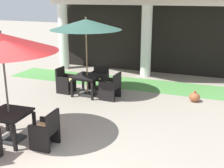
% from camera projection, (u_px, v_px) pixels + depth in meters
% --- Properties ---
extents(lawn_strip, '(11.03, 1.68, 0.01)m').
position_uv_depth(lawn_strip, '(137.00, 84.00, 11.94)').
color(lawn_strip, '#519347').
rests_on(lawn_strip, ground).
extents(patio_table_near_foreground, '(0.93, 0.93, 0.75)m').
position_uv_depth(patio_table_near_foreground, '(9.00, 116.00, 7.14)').
color(patio_table_near_foreground, black).
rests_on(patio_table_near_foreground, ground).
extents(patio_umbrella_near_foreground, '(2.53, 2.53, 2.68)m').
position_uv_depth(patio_umbrella_near_foreground, '(1.00, 43.00, 6.64)').
color(patio_umbrella_near_foreground, '#2D2D2D').
rests_on(patio_umbrella_near_foreground, ground).
extents(patio_chair_near_foreground_east, '(0.55, 0.60, 0.89)m').
position_uv_depth(patio_chair_near_foreground_east, '(46.00, 131.00, 6.92)').
color(patio_chair_near_foreground_east, black).
rests_on(patio_chair_near_foreground_east, ground).
extents(patio_table_mid_left, '(0.90, 0.90, 0.74)m').
position_uv_depth(patio_table_mid_left, '(87.00, 78.00, 10.44)').
color(patio_table_mid_left, black).
rests_on(patio_table_mid_left, ground).
extents(patio_umbrella_mid_left, '(2.41, 2.41, 2.72)m').
position_uv_depth(patio_umbrella_mid_left, '(86.00, 25.00, 9.91)').
color(patio_umbrella_mid_left, '#2D2D2D').
rests_on(patio_umbrella_mid_left, ground).
extents(patio_chair_mid_left_east, '(0.61, 0.66, 0.91)m').
position_uv_depth(patio_chair_mid_left_east, '(111.00, 87.00, 10.15)').
color(patio_chair_mid_left_east, black).
rests_on(patio_chair_mid_left_east, ground).
extents(patio_chair_mid_left_north, '(0.67, 0.60, 0.83)m').
position_uv_depth(patio_chair_mid_left_north, '(99.00, 78.00, 11.31)').
color(patio_chair_mid_left_north, black).
rests_on(patio_chair_mid_left_north, ground).
extents(patio_chair_mid_left_west, '(0.56, 0.58, 0.91)m').
position_uv_depth(patio_chair_mid_left_west, '(65.00, 81.00, 10.86)').
color(patio_chair_mid_left_west, black).
rests_on(patio_chair_mid_left_west, ground).
extents(terracotta_urn, '(0.36, 0.36, 0.39)m').
position_uv_depth(terracotta_urn, '(195.00, 97.00, 9.94)').
color(terracotta_urn, '#9E5633').
rests_on(terracotta_urn, ground).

